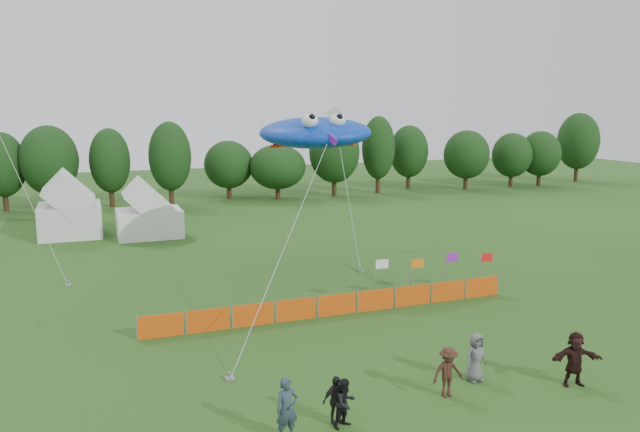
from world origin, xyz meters
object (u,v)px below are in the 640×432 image
object	(u,v)px
spectator_a	(287,409)
spectator_b	(345,403)
tent_left	(70,210)
spectator_c	(448,372)
barrier_fence	(337,305)
spectator_d	(336,400)
spectator_f	(575,359)
spectator_e	(476,357)
tent_right	(149,214)
stingray_kite	(313,133)

from	to	relation	value
spectator_a	spectator_b	world-z (taller)	spectator_a
tent_left	spectator_c	distance (m)	34.72
barrier_fence	spectator_d	bearing A→B (deg)	-112.61
spectator_c	spectator_f	bearing A→B (deg)	-8.04
spectator_a	spectator_d	xyz separation A→B (m)	(1.68, 0.39, -0.19)
spectator_c	spectator_f	distance (m)	4.65
tent_left	spectator_d	size ratio (longest dim) A/B	2.93
spectator_d	spectator_e	bearing A→B (deg)	-0.52
spectator_c	tent_right	bearing A→B (deg)	104.40
tent_right	stingray_kite	distance (m)	16.98
spectator_b	barrier_fence	bearing A→B (deg)	48.77
tent_right	spectator_c	world-z (taller)	tent_right
spectator_e	spectator_c	bearing A→B (deg)	-162.32
spectator_a	spectator_f	bearing A→B (deg)	-6.62
barrier_fence	spectator_d	distance (m)	10.02
tent_left	barrier_fence	distance (m)	26.39
spectator_b	spectator_c	world-z (taller)	spectator_c
spectator_d	stingray_kite	xyz separation A→B (m)	(5.55, 17.03, 7.34)
spectator_a	stingray_kite	world-z (taller)	stingray_kite
spectator_a	spectator_c	distance (m)	5.90
barrier_fence	spectator_e	bearing A→B (deg)	-77.01
spectator_a	spectator_c	world-z (taller)	spectator_a
spectator_a	spectator_b	distance (m)	1.88
tent_left	barrier_fence	xyz separation A→B (m)	(11.76, -23.58, -1.48)
spectator_c	spectator_e	distance (m)	1.74
spectator_a	spectator_c	size ratio (longest dim) A/B	1.10
spectator_b	spectator_c	distance (m)	4.03
spectator_a	spectator_e	size ratio (longest dim) A/B	1.09
spectator_e	stingray_kite	world-z (taller)	stingray_kite
spectator_b	tent_right	bearing A→B (deg)	74.54
tent_right	spectator_d	distance (m)	30.69
tent_left	spectator_a	xyz separation A→B (m)	(6.22, -33.23, -1.03)
spectator_a	spectator_f	world-z (taller)	spectator_f
tent_right	spectator_d	world-z (taller)	tent_right
spectator_b	spectator_e	xyz separation A→B (m)	(5.56, 1.34, 0.11)
tent_left	spectator_b	size ratio (longest dim) A/B	2.90
tent_left	spectator_c	world-z (taller)	tent_left
tent_left	stingray_kite	size ratio (longest dim) A/B	0.21
tent_left	stingray_kite	distance (m)	21.64
tent_right	spectator_e	world-z (taller)	tent_right
barrier_fence	spectator_f	size ratio (longest dim) A/B	9.27
spectator_a	spectator_d	bearing A→B (deg)	7.29
spectator_b	spectator_e	size ratio (longest dim) A/B	0.88
spectator_e	spectator_f	world-z (taller)	spectator_f
tent_left	barrier_fence	world-z (taller)	tent_left
barrier_fence	stingray_kite	world-z (taller)	stingray_kite
spectator_c	tent_left	bearing A→B (deg)	112.49
tent_left	spectator_f	world-z (taller)	tent_left
tent_right	barrier_fence	world-z (taller)	tent_right
spectator_d	spectator_f	distance (m)	8.76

